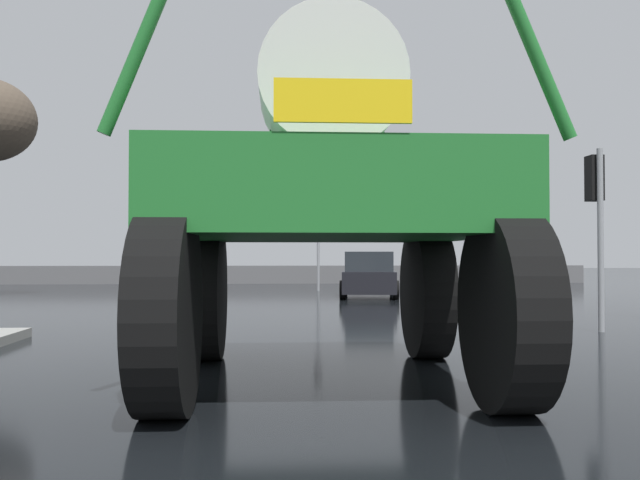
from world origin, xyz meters
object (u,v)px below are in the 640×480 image
sedan_ahead (369,276)px  oversize_sprayer (326,208)px  traffic_signal_far_left (318,219)px  traffic_signal_near_right (596,199)px

sedan_ahead → oversize_sprayer: bearing=177.9°
traffic_signal_far_left → oversize_sprayer: bearing=-94.3°
oversize_sprayer → traffic_signal_near_right: size_ratio=1.55×
oversize_sprayer → sedan_ahead: oversize_sprayer is taller
traffic_signal_near_right → traffic_signal_far_left: bearing=104.3°
sedan_ahead → traffic_signal_near_right: size_ratio=1.29×
traffic_signal_far_left → sedan_ahead: bearing=-72.5°
traffic_signal_near_right → traffic_signal_far_left: 15.82m
oversize_sprayer → sedan_ahead: size_ratio=1.20×
oversize_sprayer → traffic_signal_near_right: (5.41, 4.70, 0.52)m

